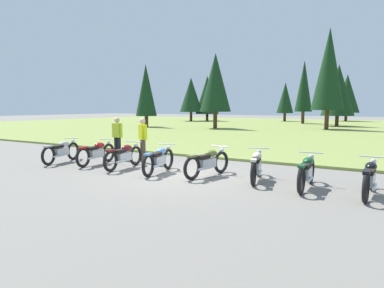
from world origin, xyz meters
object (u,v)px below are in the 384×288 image
object	(u,v)px
motorcycle_maroon	(124,156)
motorcycle_cream	(256,165)
rider_with_back_turned	(117,136)
motorcycle_sky_blue	(159,159)
motorcycle_olive	(208,162)
motorcycle_red	(97,152)
motorcycle_british_green	(307,172)
motorcycle_silver	(62,151)
motorcycle_black	(370,178)
rider_near_row_end	(143,138)

from	to	relation	value
motorcycle_maroon	motorcycle_cream	world-z (taller)	same
motorcycle_maroon	rider_with_back_turned	bearing A→B (deg)	138.62
motorcycle_sky_blue	motorcycle_maroon	bearing A→B (deg)	178.32
motorcycle_olive	motorcycle_cream	size ratio (longest dim) A/B	1.01
motorcycle_red	motorcycle_olive	bearing A→B (deg)	2.16
motorcycle_red	motorcycle_sky_blue	distance (m)	2.92
motorcycle_sky_blue	motorcycle_british_green	bearing A→B (deg)	3.47
motorcycle_maroon	motorcycle_british_green	distance (m)	6.00
motorcycle_cream	rider_with_back_turned	size ratio (longest dim) A/B	1.23
motorcycle_silver	motorcycle_maroon	xyz separation A→B (m)	(2.88, 0.25, 0.00)
motorcycle_maroon	motorcycle_sky_blue	distance (m)	1.50
motorcycle_black	rider_with_back_turned	world-z (taller)	rider_with_back_turned
motorcycle_silver	motorcycle_british_green	bearing A→B (deg)	3.09
motorcycle_maroon	motorcycle_olive	xyz separation A→B (m)	(3.08, 0.27, 0.00)
motorcycle_red	motorcycle_sky_blue	size ratio (longest dim) A/B	1.01
motorcycle_olive	motorcycle_british_green	distance (m)	2.91
motorcycle_red	motorcycle_maroon	distance (m)	1.41
motorcycle_sky_blue	motorcycle_red	bearing A→B (deg)	177.06
motorcycle_sky_blue	rider_near_row_end	xyz separation A→B (m)	(-1.71, 1.31, 0.51)
motorcycle_red	motorcycle_black	bearing A→B (deg)	0.55
motorcycle_silver	rider_with_back_turned	bearing A→B (deg)	53.70
motorcycle_silver	rider_near_row_end	size ratio (longest dim) A/B	1.24
motorcycle_british_green	motorcycle_black	distance (m)	1.45
motorcycle_sky_blue	motorcycle_black	size ratio (longest dim) A/B	0.99
motorcycle_red	motorcycle_cream	distance (m)	5.97
rider_near_row_end	rider_with_back_turned	distance (m)	1.44
motorcycle_silver	motorcycle_british_green	size ratio (longest dim) A/B	0.98
motorcycle_red	motorcycle_black	size ratio (longest dim) A/B	1.00
motorcycle_olive	motorcycle_cream	distance (m)	1.48
motorcycle_cream	rider_with_back_turned	world-z (taller)	rider_with_back_turned
motorcycle_sky_blue	motorcycle_olive	bearing A→B (deg)	11.44
motorcycle_british_green	motorcycle_sky_blue	bearing A→B (deg)	-176.53
motorcycle_olive	motorcycle_maroon	bearing A→B (deg)	-174.90
motorcycle_silver	motorcycle_sky_blue	bearing A→B (deg)	2.69
motorcycle_sky_blue	motorcycle_black	world-z (taller)	same
motorcycle_silver	rider_near_row_end	xyz separation A→B (m)	(2.67, 1.52, 0.51)
motorcycle_red	rider_near_row_end	world-z (taller)	rider_near_row_end
motorcycle_olive	motorcycle_british_green	world-z (taller)	same
motorcycle_silver	motorcycle_cream	bearing A→B (deg)	5.53
rider_near_row_end	motorcycle_sky_blue	bearing A→B (deg)	-37.54
motorcycle_silver	rider_with_back_turned	distance (m)	2.16
motorcycle_silver	motorcycle_maroon	size ratio (longest dim) A/B	0.98
motorcycle_olive	motorcycle_silver	bearing A→B (deg)	-174.96
motorcycle_olive	motorcycle_black	size ratio (longest dim) A/B	0.99
motorcycle_red	motorcycle_maroon	size ratio (longest dim) A/B	1.00
motorcycle_silver	motorcycle_sky_blue	world-z (taller)	same
motorcycle_olive	motorcycle_british_green	size ratio (longest dim) A/B	0.99
motorcycle_red	motorcycle_black	xyz separation A→B (m)	(8.85, 0.08, 0.00)
motorcycle_olive	rider_with_back_turned	bearing A→B (deg)	166.11
motorcycle_british_green	motorcycle_silver	bearing A→B (deg)	-176.91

